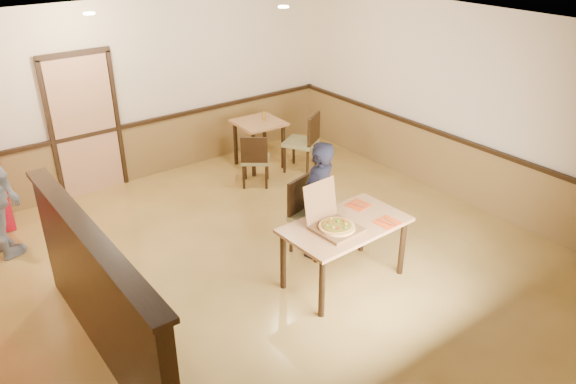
% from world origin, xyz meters
% --- Properties ---
extents(floor, '(7.00, 7.00, 0.00)m').
position_xyz_m(floor, '(0.00, 0.00, 0.00)').
color(floor, tan).
rests_on(floor, ground).
extents(ceiling, '(7.00, 7.00, 0.00)m').
position_xyz_m(ceiling, '(0.00, 0.00, 2.80)').
color(ceiling, black).
rests_on(ceiling, wall_back).
extents(wall_back, '(7.00, 0.00, 7.00)m').
position_xyz_m(wall_back, '(0.00, 3.50, 1.40)').
color(wall_back, beige).
rests_on(wall_back, floor).
extents(wall_right, '(0.00, 7.00, 7.00)m').
position_xyz_m(wall_right, '(3.50, 0.00, 1.40)').
color(wall_right, beige).
rests_on(wall_right, floor).
extents(wainscot_back, '(7.00, 0.04, 0.90)m').
position_xyz_m(wainscot_back, '(0.00, 3.47, 0.45)').
color(wainscot_back, olive).
rests_on(wainscot_back, floor).
extents(chair_rail_back, '(7.00, 0.06, 0.06)m').
position_xyz_m(chair_rail_back, '(0.00, 3.45, 0.92)').
color(chair_rail_back, black).
rests_on(chair_rail_back, wall_back).
extents(wainscot_right, '(0.04, 7.00, 0.90)m').
position_xyz_m(wainscot_right, '(3.47, 0.00, 0.45)').
color(wainscot_right, olive).
rests_on(wainscot_right, floor).
extents(chair_rail_right, '(0.06, 7.00, 0.06)m').
position_xyz_m(chair_rail_right, '(3.45, 0.00, 0.92)').
color(chair_rail_right, black).
rests_on(chair_rail_right, wall_right).
extents(back_door, '(0.90, 0.06, 2.10)m').
position_xyz_m(back_door, '(-0.80, 3.46, 1.05)').
color(back_door, tan).
rests_on(back_door, wall_back).
extents(booth_partition, '(0.20, 3.10, 1.44)m').
position_xyz_m(booth_partition, '(-2.00, -0.20, 0.74)').
color(booth_partition, black).
rests_on(booth_partition, floor).
extents(spot_b, '(0.14, 0.14, 0.02)m').
position_xyz_m(spot_b, '(-0.80, 2.50, 2.78)').
color(spot_b, '#FAF0AF').
rests_on(spot_b, ceiling).
extents(spot_c, '(0.14, 0.14, 0.02)m').
position_xyz_m(spot_c, '(1.40, 1.50, 2.78)').
color(spot_c, '#FAF0AF').
rests_on(spot_c, ceiling).
extents(main_table, '(1.45, 0.86, 0.76)m').
position_xyz_m(main_table, '(0.67, -0.63, 0.65)').
color(main_table, tan).
rests_on(main_table, floor).
extents(diner_chair, '(0.58, 0.58, 0.96)m').
position_xyz_m(diner_chair, '(0.78, 0.16, 0.52)').
color(diner_chair, olive).
rests_on(diner_chair, floor).
extents(side_chair_left, '(0.60, 0.60, 0.86)m').
position_xyz_m(side_chair_left, '(1.28, 2.09, 0.47)').
color(side_chair_left, olive).
rests_on(side_chair_left, floor).
extents(side_chair_right, '(0.67, 0.67, 0.99)m').
position_xyz_m(side_chair_right, '(2.26, 2.08, 0.54)').
color(side_chair_right, olive).
rests_on(side_chair_right, floor).
extents(side_table, '(0.77, 0.77, 0.79)m').
position_xyz_m(side_table, '(1.77, 2.69, 0.61)').
color(side_table, tan).
rests_on(side_table, floor).
extents(diner, '(0.62, 0.49, 1.51)m').
position_xyz_m(diner, '(0.80, 0.01, 0.75)').
color(diner, black).
rests_on(diner, floor).
extents(pizza_box, '(0.49, 0.57, 0.49)m').
position_xyz_m(pizza_box, '(0.49, -0.63, 0.83)').
color(pizza_box, brown).
rests_on(pizza_box, main_table).
extents(pizza, '(0.42, 0.42, 0.03)m').
position_xyz_m(pizza, '(0.49, -0.68, 0.81)').
color(pizza, '#ECB055').
rests_on(pizza, pizza_box).
extents(napkin_near, '(0.26, 0.26, 0.01)m').
position_xyz_m(napkin_near, '(1.06, -0.89, 0.77)').
color(napkin_near, '#D4410E').
rests_on(napkin_near, main_table).
extents(napkin_far, '(0.27, 0.27, 0.01)m').
position_xyz_m(napkin_far, '(1.09, -0.39, 0.77)').
color(napkin_far, '#D4410E').
rests_on(napkin_far, main_table).
extents(condiment, '(0.05, 0.05, 0.14)m').
position_xyz_m(condiment, '(1.89, 2.71, 0.86)').
color(condiment, olive).
rests_on(condiment, side_table).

